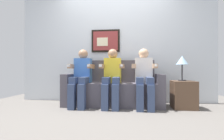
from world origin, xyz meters
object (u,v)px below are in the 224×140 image
(person_on_right, at_px, (144,75))
(table_lamp, at_px, (182,61))
(person_in_middle, at_px, (112,75))
(side_table_right, at_px, (183,95))
(person_on_left, at_px, (81,75))
(couch, at_px, (113,90))

(person_on_right, distance_m, table_lamp, 0.74)
(person_in_middle, bearing_deg, side_table_right, 2.69)
(person_on_left, xyz_separation_m, person_in_middle, (0.60, 0.00, 0.00))
(person_in_middle, distance_m, table_lamp, 1.32)
(couch, distance_m, person_on_left, 0.68)
(person_on_left, xyz_separation_m, table_lamp, (1.88, 0.07, 0.25))
(person_on_right, bearing_deg, table_lamp, 5.61)
(couch, relative_size, person_on_left, 1.73)
(couch, xyz_separation_m, side_table_right, (1.31, -0.11, -0.06))
(couch, distance_m, person_on_right, 0.68)
(couch, height_order, person_on_right, person_on_right)
(person_on_left, height_order, side_table_right, person_on_left)
(person_in_middle, bearing_deg, table_lamp, 3.04)
(person_in_middle, distance_m, side_table_right, 1.36)
(person_on_left, distance_m, table_lamp, 1.90)
(side_table_right, relative_size, table_lamp, 1.09)
(side_table_right, height_order, table_lamp, table_lamp)
(couch, bearing_deg, person_on_left, -164.29)
(table_lamp, bearing_deg, couch, 175.61)
(couch, height_order, person_in_middle, person_in_middle)
(person_in_middle, height_order, person_on_right, same)
(person_on_right, bearing_deg, person_in_middle, -179.96)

